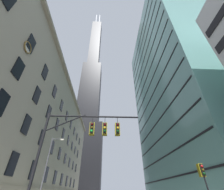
{
  "coord_description": "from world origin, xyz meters",
  "views": [
    {
      "loc": [
        -1.51,
        -8.39,
        1.5
      ],
      "look_at": [
        -0.2,
        24.19,
        23.77
      ],
      "focal_mm": 23.17,
      "sensor_mm": 36.0,
      "label": 1
    }
  ],
  "objects": [
    {
      "name": "dark_skyscraper",
      "position": [
        -15.78,
        91.18,
        58.01
      ],
      "size": [
        23.22,
        23.22,
        198.29
      ],
      "color": "black",
      "rests_on": "ground"
    },
    {
      "name": "street_lamppost",
      "position": [
        -9.04,
        12.7,
        4.83
      ],
      "size": [
        1.78,
        0.32,
        8.0
      ],
      "color": "#47474C",
      "rests_on": "sidewalk_left"
    },
    {
      "name": "traffic_signal_mast",
      "position": [
        -3.09,
        3.09,
        5.34
      ],
      "size": [
        7.9,
        0.63,
        7.09
      ],
      "color": "black",
      "rests_on": "sidewalk_left"
    },
    {
      "name": "glass_office_midrise",
      "position": [
        19.6,
        25.48,
        29.04
      ],
      "size": [
        17.31,
        37.57,
        58.09
      ],
      "color": "slate",
      "rests_on": "ground"
    },
    {
      "name": "station_building",
      "position": [
        -19.29,
        23.03,
        12.2
      ],
      "size": [
        17.26,
        58.05,
        24.45
      ],
      "color": "#B2A88E",
      "rests_on": "ground"
    },
    {
      "name": "traffic_light_near_right",
      "position": [
        6.95,
        5.53,
        3.0
      ],
      "size": [
        0.4,
        0.63,
        3.57
      ],
      "color": "black",
      "rests_on": "sidewalk_right"
    }
  ]
}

